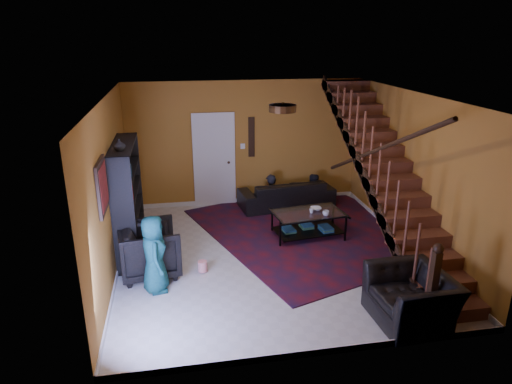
# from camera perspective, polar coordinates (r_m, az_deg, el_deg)

# --- Properties ---
(floor) EXTENTS (5.50, 5.50, 0.00)m
(floor) POSITION_cam_1_polar(r_m,az_deg,el_deg) (8.23, 1.66, -7.88)
(floor) COLOR beige
(floor) RESTS_ON ground
(room) EXTENTS (5.50, 5.50, 5.50)m
(room) POSITION_cam_1_polar(r_m,az_deg,el_deg) (9.27, -8.15, -4.50)
(room) COLOR #A96925
(room) RESTS_ON ground
(staircase) EXTENTS (0.95, 5.02, 3.18)m
(staircase) POSITION_cam_1_polar(r_m,az_deg,el_deg) (8.38, 16.12, 2.16)
(staircase) COLOR brown
(staircase) RESTS_ON floor
(bookshelf) EXTENTS (0.35, 1.80, 2.00)m
(bookshelf) POSITION_cam_1_polar(r_m,az_deg,el_deg) (8.30, -15.65, -1.14)
(bookshelf) COLOR black
(bookshelf) RESTS_ON floor
(door) EXTENTS (0.82, 0.05, 2.05)m
(door) POSITION_cam_1_polar(r_m,az_deg,el_deg) (10.29, -5.24, 3.81)
(door) COLOR silver
(door) RESTS_ON floor
(framed_picture) EXTENTS (0.04, 0.74, 0.74)m
(framed_picture) POSITION_cam_1_polar(r_m,az_deg,el_deg) (6.66, -18.68, 0.67)
(framed_picture) COLOR maroon
(framed_picture) RESTS_ON room
(wall_hanging) EXTENTS (0.14, 0.03, 0.90)m
(wall_hanging) POSITION_cam_1_polar(r_m,az_deg,el_deg) (10.27, -0.57, 6.88)
(wall_hanging) COLOR black
(wall_hanging) RESTS_ON room
(ceiling_fixture) EXTENTS (0.40, 0.40, 0.10)m
(ceiling_fixture) POSITION_cam_1_polar(r_m,az_deg,el_deg) (6.62, 3.34, 10.41)
(ceiling_fixture) COLOR #3F2814
(ceiling_fixture) RESTS_ON room
(rug) EXTENTS (5.02, 5.35, 0.02)m
(rug) POSITION_cam_1_polar(r_m,az_deg,el_deg) (9.32, 6.96, -4.57)
(rug) COLOR #4D0D16
(rug) RESTS_ON floor
(sofa) EXTENTS (2.20, 1.07, 0.62)m
(sofa) POSITION_cam_1_polar(r_m,az_deg,el_deg) (10.36, 3.81, -0.21)
(sofa) COLOR black
(sofa) RESTS_ON floor
(armchair_left) EXTENTS (1.06, 1.04, 0.86)m
(armchair_left) POSITION_cam_1_polar(r_m,az_deg,el_deg) (7.66, -13.15, -7.04)
(armchair_left) COLOR black
(armchair_left) RESTS_ON floor
(armchair_right) EXTENTS (1.01, 1.14, 0.71)m
(armchair_right) POSITION_cam_1_polar(r_m,az_deg,el_deg) (6.70, 18.83, -12.37)
(armchair_right) COLOR black
(armchair_right) RESTS_ON floor
(person_adult_a) EXTENTS (0.46, 0.31, 1.22)m
(person_adult_a) POSITION_cam_1_polar(r_m,az_deg,el_deg) (10.38, 1.81, -1.01)
(person_adult_a) COLOR black
(person_adult_a) RESTS_ON sofa
(person_adult_b) EXTENTS (0.62, 0.50, 1.17)m
(person_adult_b) POSITION_cam_1_polar(r_m,az_deg,el_deg) (10.62, 7.00, -0.79)
(person_adult_b) COLOR black
(person_adult_b) RESTS_ON sofa
(person_child) EXTENTS (0.46, 0.65, 1.23)m
(person_child) POSITION_cam_1_polar(r_m,az_deg,el_deg) (7.08, -12.63, -7.60)
(person_child) COLOR #195F5D
(person_child) RESTS_ON armchair_left
(coffee_table) EXTENTS (1.41, 0.94, 0.50)m
(coffee_table) POSITION_cam_1_polar(r_m,az_deg,el_deg) (8.88, 6.52, -3.80)
(coffee_table) COLOR black
(coffee_table) RESTS_ON floor
(cup_a) EXTENTS (0.13, 0.13, 0.10)m
(cup_a) POSITION_cam_1_polar(r_m,az_deg,el_deg) (8.67, 8.73, -2.64)
(cup_a) COLOR #999999
(cup_a) RESTS_ON coffee_table
(cup_b) EXTENTS (0.11, 0.11, 0.08)m
(cup_b) POSITION_cam_1_polar(r_m,az_deg,el_deg) (8.77, 6.96, -2.35)
(cup_b) COLOR #999999
(cup_b) RESTS_ON coffee_table
(bowl) EXTENTS (0.23, 0.23, 0.05)m
(bowl) POSITION_cam_1_polar(r_m,az_deg,el_deg) (8.92, 7.48, -2.09)
(bowl) COLOR #999999
(bowl) RESTS_ON coffee_table
(vase) EXTENTS (0.18, 0.18, 0.19)m
(vase) POSITION_cam_1_polar(r_m,az_deg,el_deg) (7.50, -16.72, 5.66)
(vase) COLOR #999999
(vase) RESTS_ON bookshelf
(popcorn_bucket) EXTENTS (0.19, 0.19, 0.18)m
(popcorn_bucket) POSITION_cam_1_polar(r_m,az_deg,el_deg) (7.69, -6.69, -9.20)
(popcorn_bucket) COLOR red
(popcorn_bucket) RESTS_ON rug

